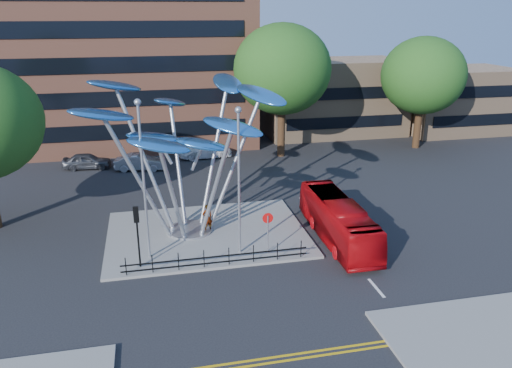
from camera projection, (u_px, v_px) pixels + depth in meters
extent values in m
plane|color=black|center=(241.00, 282.00, 25.41)|extent=(120.00, 120.00, 0.00)
cube|color=slate|center=(207.00, 234.00, 30.72)|extent=(12.00, 9.00, 0.15)
cube|color=gold|center=(269.00, 358.00, 19.88)|extent=(40.00, 0.12, 0.01)
cube|color=gold|center=(271.00, 363.00, 19.60)|extent=(40.00, 0.12, 0.01)
cube|color=tan|center=(333.00, 97.00, 54.95)|extent=(15.00, 8.00, 8.00)
cube|color=tan|center=(456.00, 100.00, 56.09)|extent=(12.00, 8.00, 7.00)
cylinder|color=black|center=(281.00, 126.00, 46.35)|extent=(0.70, 0.70, 5.72)
ellipsoid|color=#1C4313|center=(282.00, 69.00, 44.62)|extent=(8.80, 8.80, 8.10)
cylinder|color=black|center=(418.00, 123.00, 49.27)|extent=(0.70, 0.70, 5.06)
ellipsoid|color=#1C4313|center=(423.00, 76.00, 47.75)|extent=(8.00, 8.00, 7.36)
cylinder|color=#9EA0A5|center=(190.00, 230.00, 30.93)|extent=(2.80, 2.80, 0.12)
cylinder|color=#9EA0A5|center=(167.00, 175.00, 28.86)|extent=(0.24, 0.24, 7.80)
ellipsoid|color=#2F7ACD|center=(102.00, 115.00, 26.00)|extent=(3.92, 2.95, 1.39)
cylinder|color=#9EA0A5|center=(182.00, 188.00, 28.89)|extent=(0.24, 0.24, 6.40)
ellipsoid|color=#2F7ACD|center=(159.00, 145.00, 25.56)|extent=(3.47, 1.78, 1.31)
cylinder|color=#9EA0A5|center=(199.00, 181.00, 29.17)|extent=(0.24, 0.24, 7.00)
ellipsoid|color=#2F7ACD|center=(233.00, 127.00, 26.90)|extent=(3.81, 3.11, 1.36)
cylinder|color=#9EA0A5|center=(207.00, 166.00, 29.83)|extent=(0.24, 0.24, 8.20)
ellipsoid|color=#2F7ACD|center=(261.00, 95.00, 29.52)|extent=(3.52, 4.06, 1.44)
cylinder|color=#9EA0A5|center=(199.00, 159.00, 30.51)|extent=(0.24, 0.24, 8.60)
ellipsoid|color=#2F7ACD|center=(228.00, 83.00, 31.37)|extent=(2.21, 3.79, 1.39)
cylinder|color=#9EA0A5|center=(183.00, 169.00, 30.60)|extent=(0.24, 0.24, 7.40)
ellipsoid|color=#2F7ACD|center=(170.00, 102.00, 31.69)|extent=(3.02, 3.71, 1.34)
cylinder|color=#9EA0A5|center=(169.00, 162.00, 29.66)|extent=(0.24, 0.24, 8.80)
ellipsoid|color=#2F7ACD|center=(115.00, 86.00, 28.93)|extent=(3.88, 3.60, 1.42)
ellipsoid|color=#2F7ACD|center=(154.00, 137.00, 28.78)|extent=(3.40, 1.96, 1.13)
ellipsoid|color=#2F7ACD|center=(202.00, 144.00, 28.90)|extent=(3.39, 2.16, 1.11)
cylinder|color=#9EA0A5|center=(144.00, 185.00, 26.27)|extent=(0.14, 0.14, 8.50)
sphere|color=#9EA0A5|center=(137.00, 102.00, 24.82)|extent=(0.36, 0.36, 0.36)
cylinder|color=#9EA0A5|center=(239.00, 186.00, 26.90)|extent=(0.14, 0.14, 8.00)
sphere|color=#9EA0A5|center=(238.00, 110.00, 25.53)|extent=(0.36, 0.36, 0.36)
cylinder|color=black|center=(138.00, 239.00, 26.13)|extent=(0.10, 0.10, 3.20)
cube|color=black|center=(136.00, 215.00, 25.66)|extent=(0.28, 0.18, 0.85)
sphere|color=#FF0C0C|center=(136.00, 210.00, 25.57)|extent=(0.18, 0.18, 0.18)
cylinder|color=#9EA0A5|center=(268.00, 235.00, 27.69)|extent=(0.08, 0.08, 2.30)
cylinder|color=red|center=(268.00, 218.00, 27.38)|extent=(0.60, 0.04, 0.60)
cube|color=white|center=(268.00, 218.00, 27.40)|extent=(0.42, 0.03, 0.10)
cylinder|color=black|center=(126.00, 267.00, 25.62)|extent=(0.05, 0.05, 1.00)
cylinder|color=black|center=(152.00, 264.00, 25.89)|extent=(0.05, 0.05, 1.00)
cylinder|color=black|center=(178.00, 261.00, 26.16)|extent=(0.05, 0.05, 1.00)
cylinder|color=black|center=(204.00, 259.00, 26.43)|extent=(0.05, 0.05, 1.00)
cylinder|color=black|center=(229.00, 256.00, 26.70)|extent=(0.05, 0.05, 1.00)
cylinder|color=black|center=(253.00, 254.00, 26.97)|extent=(0.05, 0.05, 1.00)
cylinder|color=black|center=(277.00, 251.00, 27.24)|extent=(0.05, 0.05, 1.00)
cylinder|color=black|center=(301.00, 249.00, 27.51)|extent=(0.05, 0.05, 1.00)
cube|color=black|center=(217.00, 257.00, 26.54)|extent=(10.00, 0.06, 0.06)
cube|color=black|center=(217.00, 262.00, 26.66)|extent=(10.00, 0.06, 0.06)
imported|color=#AD070D|center=(338.00, 220.00, 29.73)|extent=(2.26, 9.09, 2.52)
imported|color=gray|center=(207.00, 218.00, 30.61)|extent=(0.73, 0.58, 1.76)
imported|color=#42444A|center=(87.00, 161.00, 43.26)|extent=(4.17, 1.95, 1.38)
imported|color=#96989D|center=(140.00, 162.00, 42.91)|extent=(4.42, 2.06, 1.40)
imported|color=white|center=(205.00, 150.00, 46.56)|extent=(5.18, 2.52, 1.45)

